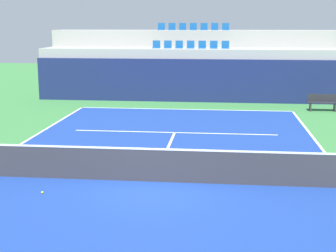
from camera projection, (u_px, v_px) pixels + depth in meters
ground_plane at (153, 182)px, 13.97m from camera, size 80.00×80.00×0.00m
court_surface at (153, 182)px, 13.97m from camera, size 11.00×24.00×0.01m
baseline_far at (185, 109)px, 25.60m from camera, size 11.00×0.10×0.00m
service_line_far at (175, 133)px, 20.19m from camera, size 8.26×0.10×0.00m
centre_service_line at (166, 153)px, 17.08m from camera, size 0.10×6.40×0.00m
back_wall at (189, 81)px, 27.92m from camera, size 17.43×0.30×2.40m
stands_tier_lower at (190, 73)px, 29.18m from camera, size 17.43×2.40×2.93m
stands_tier_upper at (193, 62)px, 31.41m from camera, size 17.43×2.40×3.94m
seating_row_lower at (191, 46)px, 28.95m from camera, size 4.48×0.44×0.44m
seating_row_upper at (193, 28)px, 31.07m from camera, size 4.48×0.44×0.44m
tennis_net at (153, 165)px, 13.86m from camera, size 11.08×0.08×1.07m
player_bench at (323, 101)px, 25.09m from camera, size 1.50×0.40×0.85m
tennis_ball_0 at (42, 192)px, 12.97m from camera, size 0.07×0.07×0.07m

